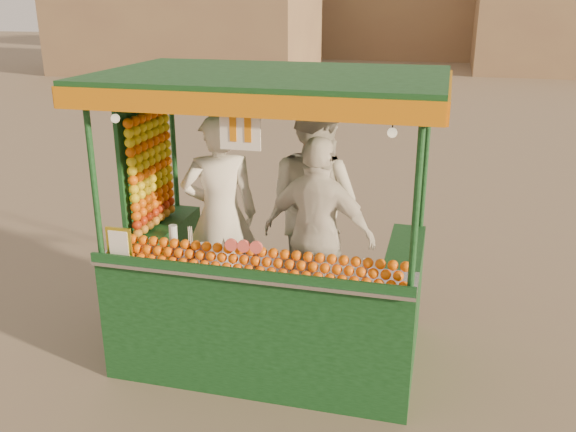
% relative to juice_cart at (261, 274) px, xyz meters
% --- Properties ---
extents(ground, '(90.00, 90.00, 0.00)m').
position_rel_juice_cart_xyz_m(ground, '(-0.21, 0.30, -0.80)').
color(ground, '#746453').
rests_on(ground, ground).
extents(juice_cart, '(2.71, 1.76, 2.46)m').
position_rel_juice_cart_xyz_m(juice_cart, '(0.00, 0.00, 0.00)').
color(juice_cart, '#0E3413').
rests_on(juice_cart, ground).
extents(vendor_left, '(0.79, 0.67, 1.82)m').
position_rel_juice_cart_xyz_m(vendor_left, '(-0.44, 0.25, 0.40)').
color(vendor_left, white).
rests_on(vendor_left, ground).
extents(vendor_middle, '(1.16, 1.08, 1.92)m').
position_rel_juice_cart_xyz_m(vendor_middle, '(0.32, 0.62, 0.45)').
color(vendor_middle, beige).
rests_on(vendor_middle, ground).
extents(vendor_right, '(1.03, 0.55, 1.68)m').
position_rel_juice_cart_xyz_m(vendor_right, '(0.45, 0.19, 0.33)').
color(vendor_right, white).
rests_on(vendor_right, ground).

